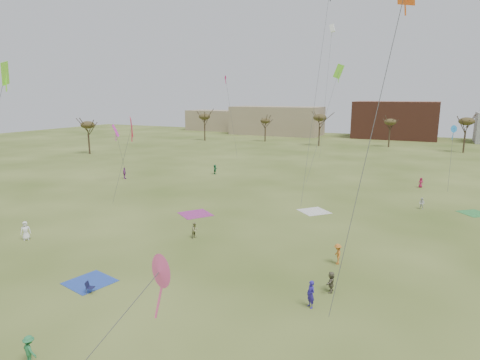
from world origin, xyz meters
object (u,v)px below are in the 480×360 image
at_px(flyer_near_right, 311,294).
at_px(flyer_near_center, 29,350).
at_px(camp_chair_center, 90,290).
at_px(flyer_near_left, 26,231).

bearing_deg(flyer_near_right, flyer_near_center, -93.66).
xyz_separation_m(flyer_near_right, camp_chair_center, (-14.87, -4.94, -0.69)).
bearing_deg(flyer_near_left, camp_chair_center, -72.05).
relative_size(flyer_near_left, flyer_near_right, 0.99).
distance_m(flyer_near_left, flyer_near_right, 28.99).
bearing_deg(flyer_near_left, flyer_near_right, -51.85).
bearing_deg(flyer_near_center, flyer_near_left, -27.66).
bearing_deg(flyer_near_left, flyer_near_center, -87.24).
height_order(flyer_near_left, flyer_near_right, flyer_near_right).
xyz_separation_m(flyer_near_left, flyer_near_right, (28.99, -0.57, 0.01)).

